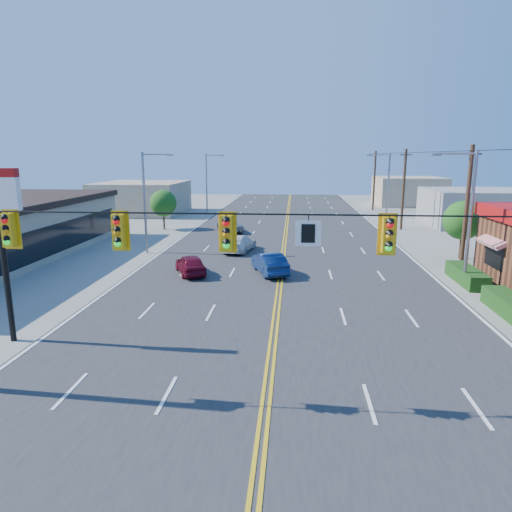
# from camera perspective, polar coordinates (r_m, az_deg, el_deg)

# --- Properties ---
(ground) EXTENTS (160.00, 160.00, 0.00)m
(ground) POSITION_cam_1_polar(r_m,az_deg,el_deg) (15.31, 1.30, -17.64)
(ground) COLOR gray
(ground) RESTS_ON ground
(road) EXTENTS (20.00, 120.00, 0.06)m
(road) POSITION_cam_1_polar(r_m,az_deg,el_deg) (34.11, 3.33, -0.57)
(road) COLOR #2D2D30
(road) RESTS_ON ground
(signal_span) EXTENTS (24.32, 0.34, 9.00)m
(signal_span) POSITION_cam_1_polar(r_m,az_deg,el_deg) (13.55, 0.89, 0.57)
(signal_span) COLOR #47301E
(signal_span) RESTS_ON ground
(streetlight_se) EXTENTS (2.55, 0.25, 8.00)m
(streetlight_se) POSITION_cam_1_polar(r_m,az_deg,el_deg) (29.19, 24.90, 5.05)
(streetlight_se) COLOR gray
(streetlight_se) RESTS_ON ground
(streetlight_ne) EXTENTS (2.55, 0.25, 8.00)m
(streetlight_ne) POSITION_cam_1_polar(r_m,az_deg,el_deg) (52.30, 15.96, 8.46)
(streetlight_ne) COLOR gray
(streetlight_ne) RESTS_ON ground
(streetlight_sw) EXTENTS (2.55, 0.25, 8.00)m
(streetlight_sw) POSITION_cam_1_polar(r_m,az_deg,el_deg) (37.22, -13.48, 7.19)
(streetlight_sw) COLOR gray
(streetlight_sw) RESTS_ON ground
(streetlight_nw) EXTENTS (2.55, 0.25, 8.00)m
(streetlight_nw) POSITION_cam_1_polar(r_m,az_deg,el_deg) (62.40, -6.02, 9.42)
(streetlight_nw) COLOR gray
(streetlight_nw) RESTS_ON ground
(utility_pole_near) EXTENTS (0.28, 0.28, 8.40)m
(utility_pole_near) POSITION_cam_1_polar(r_m,az_deg,el_deg) (33.44, 24.82, 5.30)
(utility_pole_near) COLOR #47301E
(utility_pole_near) RESTS_ON ground
(utility_pole_mid) EXTENTS (0.28, 0.28, 8.40)m
(utility_pole_mid) POSITION_cam_1_polar(r_m,az_deg,el_deg) (50.66, 17.95, 7.86)
(utility_pole_mid) COLOR #47301E
(utility_pole_mid) RESTS_ON ground
(utility_pole_far) EXTENTS (0.28, 0.28, 8.40)m
(utility_pole_far) POSITION_cam_1_polar(r_m,az_deg,el_deg) (68.29, 14.56, 9.08)
(utility_pole_far) COLOR #47301E
(utility_pole_far) RESTS_ON ground
(tree_kfc_rear) EXTENTS (2.94, 2.94, 4.41)m
(tree_kfc_rear) POSITION_cam_1_polar(r_m,az_deg,el_deg) (37.76, 24.47, 4.07)
(tree_kfc_rear) COLOR #47301E
(tree_kfc_rear) RESTS_ON ground
(tree_west) EXTENTS (2.80, 2.80, 4.20)m
(tree_west) POSITION_cam_1_polar(r_m,az_deg,el_deg) (49.44, -11.52, 6.48)
(tree_west) COLOR #47301E
(tree_west) RESTS_ON ground
(bld_east_mid) EXTENTS (12.00, 10.00, 4.00)m
(bld_east_mid) POSITION_cam_1_polar(r_m,az_deg,el_deg) (57.59, 26.48, 5.44)
(bld_east_mid) COLOR gray
(bld_east_mid) RESTS_ON ground
(bld_west_far) EXTENTS (11.00, 12.00, 4.20)m
(bld_west_far) POSITION_cam_1_polar(r_m,az_deg,el_deg) (64.90, -14.05, 7.09)
(bld_west_far) COLOR tan
(bld_west_far) RESTS_ON ground
(bld_east_far) EXTENTS (10.00, 10.00, 4.40)m
(bld_east_far) POSITION_cam_1_polar(r_m,az_deg,el_deg) (77.61, 18.49, 7.71)
(bld_east_far) COLOR tan
(bld_east_far) RESTS_ON ground
(car_magenta) EXTENTS (2.97, 4.15, 1.31)m
(car_magenta) POSITION_cam_1_polar(r_m,az_deg,el_deg) (30.28, -8.19, -1.13)
(car_magenta) COLOR maroon
(car_magenta) RESTS_ON ground
(car_blue) EXTENTS (2.81, 4.51, 1.40)m
(car_blue) POSITION_cam_1_polar(r_m,az_deg,el_deg) (30.11, 1.70, -0.99)
(car_blue) COLOR #0E2351
(car_blue) RESTS_ON ground
(car_white) EXTENTS (2.68, 4.88, 1.34)m
(car_white) POSITION_cam_1_polar(r_m,az_deg,el_deg) (37.17, -2.11, 1.53)
(car_white) COLOR silver
(car_white) RESTS_ON ground
(car_silver) EXTENTS (3.50, 5.00, 1.27)m
(car_silver) POSITION_cam_1_polar(r_m,az_deg,el_deg) (46.91, -3.29, 3.74)
(car_silver) COLOR #A9AAAE
(car_silver) RESTS_ON ground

